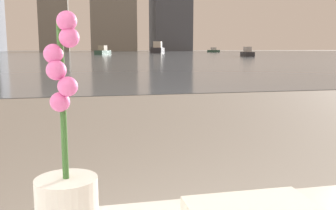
% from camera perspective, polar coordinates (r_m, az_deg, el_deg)
% --- Properties ---
extents(potted_orchid, '(0.12, 0.12, 0.43)m').
position_cam_1_polar(potted_orchid, '(0.77, -15.23, -11.28)').
color(potted_orchid, silver).
rests_on(potted_orchid, bathtub).
extents(harbor_water, '(180.00, 110.00, 0.01)m').
position_cam_1_polar(harbor_water, '(61.84, -12.04, 7.66)').
color(harbor_water, slate).
rests_on(harbor_water, ground_plane).
extents(harbor_boat_0, '(2.38, 3.43, 1.22)m').
position_cam_1_polar(harbor_boat_0, '(51.27, -9.90, 8.05)').
color(harbor_boat_0, '#335647').
rests_on(harbor_boat_0, harbor_water).
extents(harbor_boat_1, '(2.21, 2.89, 1.04)m').
position_cam_1_polar(harbor_boat_1, '(81.61, 6.95, 8.24)').
color(harbor_boat_1, '#335647').
rests_on(harbor_boat_1, harbor_water).
extents(harbor_boat_3, '(1.40, 2.82, 1.01)m').
position_cam_1_polar(harbor_boat_3, '(41.04, 12.00, 7.77)').
color(harbor_boat_3, '#2D2D33').
rests_on(harbor_boat_3, harbor_water).
extents(harbor_boat_4, '(3.50, 5.80, 2.06)m').
position_cam_1_polar(harbor_boat_4, '(68.26, -1.58, 8.53)').
color(harbor_boat_4, '#2D2D33').
rests_on(harbor_boat_4, harbor_water).
extents(skyline_tower_4, '(11.61, 12.20, 29.02)m').
position_cam_1_polar(skyline_tower_4, '(121.58, 0.35, 15.09)').
color(skyline_tower_4, '#4C515B').
rests_on(skyline_tower_4, ground_plane).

